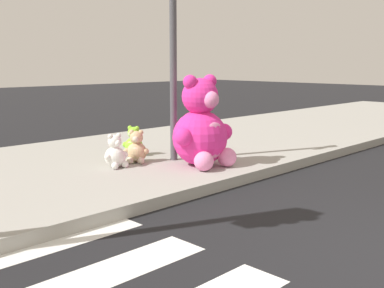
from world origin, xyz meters
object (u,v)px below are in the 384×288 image
plush_pink_large (202,130)px  plush_white (116,154)px  sign_pole (173,50)px  plush_tan (137,149)px  plush_lime (133,144)px

plush_pink_large → plush_white: (-0.99, 0.80, -0.34)m
plush_pink_large → plush_white: 1.31m
sign_pole → plush_pink_large: size_ratio=2.38×
plush_white → plush_tan: size_ratio=0.99×
sign_pole → plush_white: sign_pole is taller
plush_pink_large → sign_pole: bearing=91.8°
plush_tan → plush_lime: bearing=57.1°
plush_pink_large → plush_white: size_ratio=2.69×
sign_pole → plush_tan: bearing=154.0°
sign_pole → plush_pink_large: sign_pole is taller
plush_pink_large → plush_lime: (-0.25, 1.33, -0.34)m
sign_pole → plush_lime: size_ratio=6.52×
sign_pole → plush_pink_large: (0.02, -0.59, -1.16)m
plush_lime → plush_tan: bearing=-122.9°
sign_pole → plush_white: 1.80m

